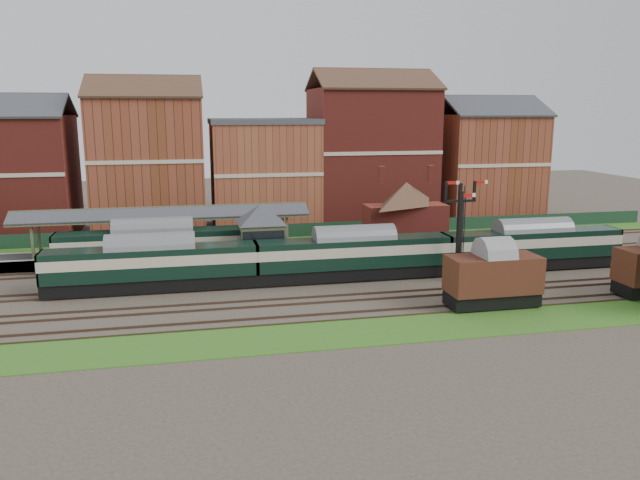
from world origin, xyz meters
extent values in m
plane|color=#473D33|center=(0.00, 0.00, 0.00)|extent=(160.00, 160.00, 0.00)
cube|color=#2D6619|center=(0.00, 16.00, 0.03)|extent=(90.00, 4.50, 0.06)
cube|color=#2D6619|center=(0.00, -12.00, 0.03)|extent=(90.00, 5.00, 0.06)
cube|color=#193823|center=(0.00, 18.00, 0.75)|extent=(90.00, 0.12, 1.50)
cube|color=#2D2D2D|center=(-5.00, 9.75, 0.50)|extent=(55.00, 3.40, 1.00)
cube|color=#637B57|center=(-3.00, 3.25, 1.20)|extent=(3.40, 3.20, 2.40)
cube|color=#4E5535|center=(-3.00, 3.25, 3.40)|extent=(3.60, 3.40, 2.00)
pyramid|color=#383A3F|center=(-3.00, 3.25, 5.20)|extent=(5.40, 5.40, 1.60)
cube|color=brown|center=(5.00, 3.25, 1.10)|extent=(3.00, 2.40, 2.20)
cube|color=#4C3323|center=(5.00, 2.60, 2.55)|extent=(3.20, 1.34, 0.79)
cube|color=#4C3323|center=(5.00, 3.90, 2.55)|extent=(3.20, 1.34, 0.79)
cube|color=maroon|center=(12.00, 9.75, 2.75)|extent=(8.00, 3.00, 3.50)
pyramid|color=#4C3323|center=(12.00, 9.75, 5.60)|extent=(8.10, 8.10, 2.20)
cube|color=maroon|center=(9.50, 9.75, 6.10)|extent=(0.60, 0.60, 1.60)
cube|color=maroon|center=(14.50, 9.75, 6.10)|extent=(0.60, 0.60, 1.60)
cube|color=#4E5535|center=(-22.00, 8.45, 2.70)|extent=(0.22, 0.22, 3.40)
cube|color=#4E5535|center=(0.00, 11.05, 2.70)|extent=(0.22, 0.22, 3.40)
cube|color=#383A3F|center=(-11.00, 8.80, 4.60)|extent=(26.00, 1.99, 0.90)
cube|color=#383A3F|center=(-11.00, 10.70, 4.60)|extent=(26.00, 1.99, 0.90)
cube|color=#4E5535|center=(-11.00, 9.75, 4.98)|extent=(26.00, 0.20, 0.20)
cube|color=black|center=(12.00, -2.50, 4.00)|extent=(0.25, 0.25, 8.00)
cube|color=black|center=(12.00, -2.50, 6.60)|extent=(2.60, 0.18, 0.18)
cube|color=#B2140F|center=(11.35, -2.50, 8.05)|extent=(1.10, 0.08, 0.25)
cube|color=#B2140F|center=(13.75, -2.50, 8.05)|extent=(1.10, 0.08, 0.25)
cube|color=black|center=(10.00, -7.00, 4.00)|extent=(0.25, 0.25, 8.00)
cube|color=#B2140F|center=(10.55, -7.00, 7.70)|extent=(1.10, 0.08, 0.25)
cube|color=maroon|center=(-28.00, 25.00, 6.50)|extent=(14.00, 10.00, 13.00)
cube|color=brown|center=(-13.00, 25.00, 7.50)|extent=(12.00, 10.00, 15.00)
cube|color=brown|center=(0.00, 25.00, 6.00)|extent=(12.00, 10.00, 12.00)
cube|color=maroon|center=(13.00, 25.00, 8.00)|extent=(14.00, 10.00, 16.00)
cube|color=brown|center=(28.00, 25.00, 6.50)|extent=(12.00, 10.00, 13.00)
cube|color=black|center=(-11.76, 0.00, 0.65)|extent=(15.89, 2.22, 0.97)
cube|color=black|center=(-11.76, 0.00, 2.28)|extent=(15.89, 2.47, 2.30)
cube|color=beige|center=(-11.76, 0.00, 2.55)|extent=(15.91, 2.51, 0.79)
cube|color=slate|center=(-11.76, 0.00, 3.56)|extent=(15.89, 2.47, 0.53)
cube|color=black|center=(4.13, 0.00, 0.65)|extent=(15.89, 2.22, 0.97)
cube|color=black|center=(4.13, 0.00, 2.28)|extent=(15.89, 2.47, 2.30)
cube|color=beige|center=(4.13, 0.00, 2.55)|extent=(15.91, 2.51, 0.79)
cube|color=slate|center=(4.13, 0.00, 3.56)|extent=(15.89, 2.47, 0.53)
cube|color=black|center=(20.02, 0.00, 0.65)|extent=(15.89, 2.22, 0.97)
cube|color=black|center=(20.02, 0.00, 2.28)|extent=(15.89, 2.47, 2.30)
cube|color=beige|center=(20.02, 0.00, 2.55)|extent=(15.91, 2.51, 0.79)
cube|color=slate|center=(20.02, 0.00, 3.56)|extent=(15.89, 2.47, 0.53)
cube|color=black|center=(-11.88, 6.50, 0.65)|extent=(16.19, 2.27, 0.99)
cube|color=black|center=(-11.88, 6.50, 2.32)|extent=(16.19, 2.52, 2.34)
cube|color=beige|center=(-11.88, 6.50, 2.60)|extent=(16.21, 2.56, 0.81)
cube|color=slate|center=(-11.88, 6.50, 3.62)|extent=(16.19, 2.52, 0.54)
cube|color=black|center=(11.74, -9.00, 0.64)|extent=(6.40, 2.36, 0.96)
cube|color=#3F1712|center=(11.74, -9.00, 2.40)|extent=(6.40, 2.77, 2.56)
cube|color=gray|center=(11.74, -9.00, 3.81)|extent=(6.40, 2.77, 0.47)
camera|label=1|loc=(-8.85, -47.53, 13.65)|focal=35.00mm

